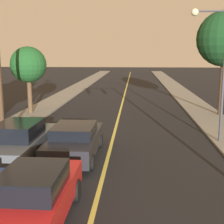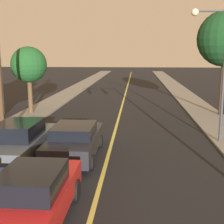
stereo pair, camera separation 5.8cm
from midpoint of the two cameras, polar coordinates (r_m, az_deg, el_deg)
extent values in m
cube|color=black|center=(39.51, 2.70, 4.06)|extent=(10.41, 80.00, 0.01)
cube|color=#D1C14C|center=(39.51, 2.70, 4.08)|extent=(0.16, 76.00, 0.00)
cube|color=gray|center=(40.22, -6.55, 4.20)|extent=(2.50, 80.00, 0.12)
cube|color=gray|center=(39.84, 12.04, 3.98)|extent=(2.50, 80.00, 0.12)
cube|color=red|center=(8.98, -13.69, -15.28)|extent=(1.73, 4.49, 0.70)
cube|color=black|center=(8.56, -14.26, -11.99)|extent=(1.53, 2.02, 0.56)
cylinder|color=black|center=(10.57, -15.58, -13.36)|extent=(0.22, 0.68, 0.68)
cylinder|color=black|center=(10.15, -6.54, -14.06)|extent=(0.22, 0.68, 0.68)
cube|color=black|center=(14.04, -6.64, -5.50)|extent=(1.97, 4.94, 0.74)
cube|color=black|center=(13.70, -6.85, -3.32)|extent=(1.73, 2.22, 0.46)
cylinder|color=black|center=(15.78, -8.90, -5.14)|extent=(0.22, 0.61, 0.61)
cylinder|color=black|center=(15.46, -2.10, -5.34)|extent=(0.22, 0.61, 0.61)
cylinder|color=black|center=(12.96, -12.03, -8.79)|extent=(0.22, 0.61, 0.61)
cylinder|color=black|center=(12.57, -3.70, -9.19)|extent=(0.22, 0.61, 0.61)
cube|color=#474C51|center=(14.20, -16.19, -5.65)|extent=(1.89, 5.14, 0.72)
cube|color=black|center=(13.84, -16.63, -3.16)|extent=(1.67, 2.31, 0.65)
cylinder|color=black|center=(16.04, -17.15, -5.17)|extent=(0.22, 0.64, 0.64)
cylinder|color=black|center=(15.48, -10.92, -5.46)|extent=(0.22, 0.64, 0.64)
cylinder|color=black|center=(12.59, -14.77, -9.44)|extent=(0.22, 0.64, 0.64)
cylinder|color=#333338|center=(16.53, 19.85, 6.06)|extent=(0.14, 0.14, 6.60)
cylinder|color=#333338|center=(16.42, 17.84, 17.17)|extent=(1.56, 0.09, 0.09)
sphere|color=beige|center=(16.27, 15.04, 17.20)|extent=(0.36, 0.36, 0.36)
cylinder|color=#4C3823|center=(24.33, -14.66, 3.03)|extent=(0.34, 0.34, 2.70)
sphere|color=#19471E|center=(24.15, -14.92, 8.39)|extent=(2.65, 2.65, 2.65)
cylinder|color=#3D2B1C|center=(24.02, 19.54, 4.34)|extent=(0.34, 0.34, 4.09)
camera|label=1|loc=(0.03, -89.90, 0.02)|focal=50.00mm
camera|label=2|loc=(0.03, 90.10, -0.02)|focal=50.00mm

